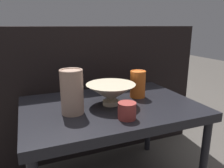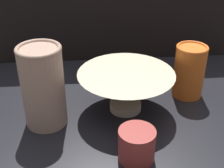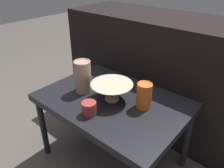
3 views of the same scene
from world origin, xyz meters
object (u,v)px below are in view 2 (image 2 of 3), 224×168
Objects in this scene: cup at (139,145)px; bowl at (124,89)px; vase_colorful_right at (189,70)px; vase_textured_left at (43,86)px.

bowl is at bearing 92.97° from cup.
bowl is 0.18m from vase_colorful_right.
vase_textured_left reaches higher than vase_colorful_right.
cup is (-0.16, -0.22, -0.04)m from vase_colorful_right.
vase_textured_left is at bearing 144.49° from cup.
cup is at bearing -87.03° from bowl.
vase_textured_left is at bearing -165.89° from vase_colorful_right.
vase_colorful_right reaches higher than cup.
bowl is 0.17m from cup.
bowl is 0.19m from vase_textured_left.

